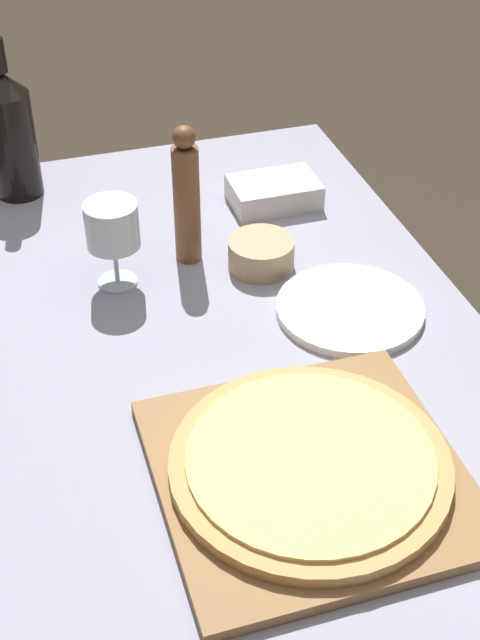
{
  "coord_description": "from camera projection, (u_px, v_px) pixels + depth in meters",
  "views": [
    {
      "loc": [
        -0.28,
        -0.94,
        1.61
      ],
      "look_at": [
        0.02,
        0.03,
        0.81
      ],
      "focal_mm": 50.0,
      "sensor_mm": 36.0,
      "label": 1
    }
  ],
  "objects": [
    {
      "name": "pepper_mill",
      "position": [
        187.0,
        198.0,
        1.46
      ],
      "size": [
        0.04,
        0.04,
        0.24
      ],
      "color": "brown",
      "rests_on": "dining_table"
    },
    {
      "name": "small_bowl",
      "position": [
        261.0,
        254.0,
        1.49
      ],
      "size": [
        0.11,
        0.11,
        0.05
      ],
      "color": "tan",
      "rests_on": "dining_table"
    },
    {
      "name": "pizza",
      "position": [
        310.0,
        463.0,
        1.11
      ],
      "size": [
        0.36,
        0.36,
        0.02
      ],
      "color": "tan",
      "rests_on": "cutting_board"
    },
    {
      "name": "dinner_plate",
      "position": [
        350.0,
        309.0,
        1.4
      ],
      "size": [
        0.23,
        0.23,
        0.01
      ],
      "color": "silver",
      "rests_on": "dining_table"
    },
    {
      "name": "wine_glass",
      "position": [
        112.0,
        227.0,
        1.4
      ],
      "size": [
        0.09,
        0.09,
        0.15
      ],
      "color": "silver",
      "rests_on": "dining_table"
    },
    {
      "name": "wine_bottle",
      "position": [
        11.0,
        133.0,
        1.63
      ],
      "size": [
        0.09,
        0.09,
        0.3
      ],
      "color": "black",
      "rests_on": "dining_table"
    },
    {
      "name": "dining_table",
      "position": [
        235.0,
        417.0,
        1.36
      ],
      "size": [
        0.81,
        1.44,
        0.75
      ],
      "color": "#9393A8",
      "rests_on": "ground_plane"
    },
    {
      "name": "cutting_board",
      "position": [
        309.0,
        474.0,
        1.12
      ],
      "size": [
        0.38,
        0.38,
        0.02
      ],
      "color": "olive",
      "rests_on": "dining_table"
    },
    {
      "name": "food_container",
      "position": [
        274.0,
        192.0,
        1.66
      ],
      "size": [
        0.16,
        0.11,
        0.05
      ],
      "color": "beige",
      "rests_on": "dining_table"
    }
  ]
}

